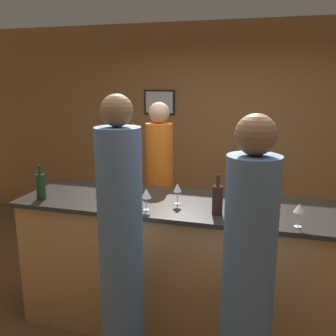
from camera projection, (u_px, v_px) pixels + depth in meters
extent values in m
plane|color=brown|center=(188.00, 323.00, 3.23)|extent=(14.00, 14.00, 0.00)
cube|color=olive|center=(227.00, 129.00, 5.05)|extent=(8.00, 0.06, 2.80)
cube|color=black|center=(159.00, 102.00, 5.19)|extent=(0.44, 0.02, 0.34)
cube|color=silver|center=(159.00, 102.00, 5.18)|extent=(0.39, 0.00, 0.29)
cube|color=#B27F4C|center=(188.00, 268.00, 3.11)|extent=(2.72, 0.74, 1.06)
cube|color=black|center=(189.00, 205.00, 2.98)|extent=(2.78, 0.80, 0.04)
cylinder|color=orange|center=(160.00, 200.00, 3.98)|extent=(0.28, 0.28, 1.62)
sphere|color=tan|center=(159.00, 113.00, 3.76)|extent=(0.21, 0.21, 0.21)
cylinder|color=#4C6B93|center=(247.00, 297.00, 2.16)|extent=(0.30, 0.30, 1.66)
sphere|color=brown|center=(256.00, 135.00, 1.94)|extent=(0.22, 0.22, 0.22)
cylinder|color=#4C6B93|center=(122.00, 265.00, 2.41)|extent=(0.28, 0.28, 1.78)
sphere|color=brown|center=(117.00, 110.00, 2.19)|extent=(0.19, 0.19, 0.19)
cylinder|color=black|center=(217.00, 200.00, 2.70)|extent=(0.08, 0.08, 0.21)
cylinder|color=black|center=(218.00, 180.00, 2.67)|extent=(0.03, 0.03, 0.08)
cylinder|color=black|center=(41.00, 187.00, 3.05)|extent=(0.08, 0.08, 0.21)
cylinder|color=black|center=(39.00, 170.00, 3.02)|extent=(0.03, 0.03, 0.08)
cylinder|color=#9E9993|center=(242.00, 185.00, 3.10)|extent=(0.20, 0.20, 0.21)
cylinder|color=silver|center=(146.00, 210.00, 2.81)|extent=(0.05, 0.05, 0.00)
cylinder|color=silver|center=(146.00, 204.00, 2.80)|extent=(0.01, 0.01, 0.09)
cone|color=silver|center=(146.00, 193.00, 2.78)|extent=(0.08, 0.08, 0.07)
cylinder|color=silver|center=(298.00, 227.00, 2.49)|extent=(0.05, 0.05, 0.00)
cylinder|color=silver|center=(298.00, 219.00, 2.48)|extent=(0.01, 0.01, 0.10)
cone|color=silver|center=(299.00, 208.00, 2.46)|extent=(0.07, 0.07, 0.06)
cylinder|color=silver|center=(177.00, 204.00, 2.95)|extent=(0.05, 0.05, 0.00)
cylinder|color=silver|center=(177.00, 198.00, 2.94)|extent=(0.01, 0.01, 0.10)
cone|color=silver|center=(177.00, 188.00, 2.92)|extent=(0.06, 0.06, 0.07)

